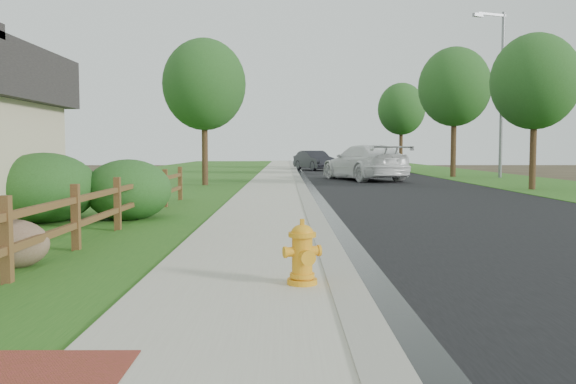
{
  "coord_description": "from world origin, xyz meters",
  "views": [
    {
      "loc": [
        -0.3,
        -4.37,
        1.64
      ],
      "look_at": [
        -0.24,
        5.89,
        0.92
      ],
      "focal_mm": 38.0,
      "sensor_mm": 36.0,
      "label": 1
    }
  ],
  "objects_px": {
    "ranch_fence": "(99,207)",
    "streetlight": "(500,85)",
    "fire_hydrant": "(302,254)",
    "dark_car_mid": "(393,163)",
    "white_suv": "(364,163)"
  },
  "relations": [
    {
      "from": "dark_car_mid",
      "to": "streetlight",
      "type": "xyz_separation_m",
      "value": [
        4.63,
        -7.59,
        4.56
      ]
    },
    {
      "from": "ranch_fence",
      "to": "dark_car_mid",
      "type": "bearing_deg",
      "value": 71.05
    },
    {
      "from": "white_suv",
      "to": "dark_car_mid",
      "type": "height_order",
      "value": "white_suv"
    },
    {
      "from": "fire_hydrant",
      "to": "ranch_fence",
      "type": "bearing_deg",
      "value": 132.1
    },
    {
      "from": "white_suv",
      "to": "fire_hydrant",
      "type": "bearing_deg",
      "value": 62.11
    },
    {
      "from": "dark_car_mid",
      "to": "streetlight",
      "type": "relative_size",
      "value": 0.45
    },
    {
      "from": "dark_car_mid",
      "to": "fire_hydrant",
      "type": "bearing_deg",
      "value": 87.55
    },
    {
      "from": "ranch_fence",
      "to": "dark_car_mid",
      "type": "xyz_separation_m",
      "value": [
        10.8,
        31.46,
        0.12
      ]
    },
    {
      "from": "fire_hydrant",
      "to": "white_suv",
      "type": "relative_size",
      "value": 0.12
    },
    {
      "from": "fire_hydrant",
      "to": "dark_car_mid",
      "type": "distance_m",
      "value": 36.08
    },
    {
      "from": "white_suv",
      "to": "dark_car_mid",
      "type": "distance_m",
      "value": 10.64
    },
    {
      "from": "fire_hydrant",
      "to": "streetlight",
      "type": "height_order",
      "value": "streetlight"
    },
    {
      "from": "ranch_fence",
      "to": "streetlight",
      "type": "relative_size",
      "value": 1.81
    },
    {
      "from": "fire_hydrant",
      "to": "streetlight",
      "type": "xyz_separation_m",
      "value": [
        11.93,
        27.74,
        4.85
      ]
    },
    {
      "from": "ranch_fence",
      "to": "white_suv",
      "type": "distance_m",
      "value": 22.63
    }
  ]
}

